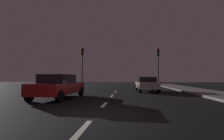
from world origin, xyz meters
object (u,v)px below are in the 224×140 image
(traffic_signal_left, at_px, (82,60))
(car_adjacent_lane, at_px, (59,86))
(car_stopped_ahead, at_px, (146,84))
(traffic_signal_right, at_px, (158,60))

(traffic_signal_left, height_order, car_adjacent_lane, traffic_signal_left)
(traffic_signal_left, distance_m, car_stopped_ahead, 9.71)
(traffic_signal_right, distance_m, car_adjacent_lane, 13.94)
(traffic_signal_left, xyz_separation_m, traffic_signal_right, (9.70, -0.00, -0.16))
(car_adjacent_lane, bearing_deg, traffic_signal_left, 98.51)
(traffic_signal_left, distance_m, traffic_signal_right, 9.70)
(traffic_signal_right, xyz_separation_m, car_adjacent_lane, (-8.04, -11.05, -2.70))
(car_adjacent_lane, bearing_deg, car_stopped_ahead, 44.22)
(car_stopped_ahead, bearing_deg, traffic_signal_left, 145.74)
(traffic_signal_right, height_order, car_adjacent_lane, traffic_signal_right)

